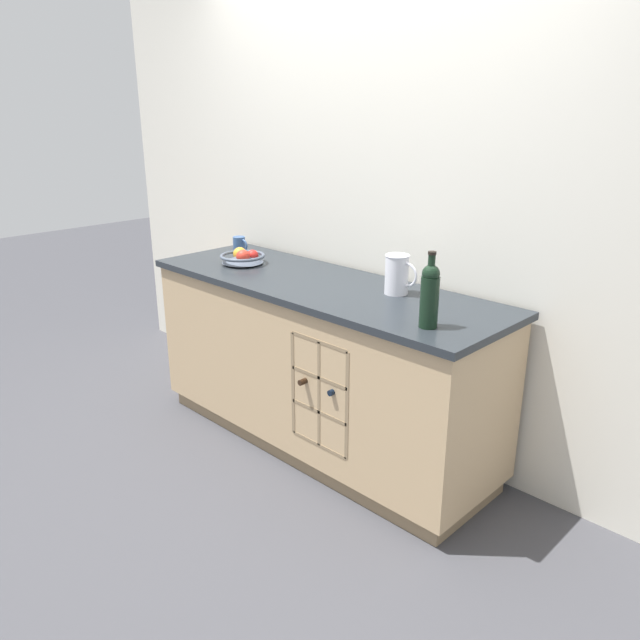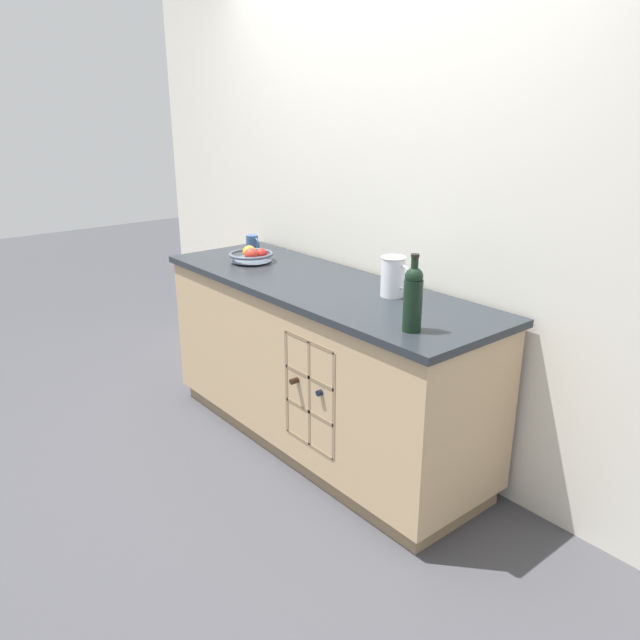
% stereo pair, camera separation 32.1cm
% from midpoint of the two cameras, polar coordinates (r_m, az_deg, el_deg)
% --- Properties ---
extents(ground_plane, '(14.00, 14.00, 0.00)m').
position_cam_midpoint_polar(ground_plane, '(3.51, -2.67, -11.09)').
color(ground_plane, '#424247').
extents(back_wall, '(4.40, 0.06, 2.55)m').
position_cam_midpoint_polar(back_wall, '(3.34, 1.85, 10.68)').
color(back_wall, silver).
rests_on(back_wall, ground_plane).
extents(kitchen_island, '(2.02, 0.68, 0.91)m').
position_cam_midpoint_polar(kitchen_island, '(3.30, -2.79, -4.15)').
color(kitchen_island, '#8B7354').
rests_on(kitchen_island, ground_plane).
extents(fruit_bowl, '(0.25, 0.25, 0.08)m').
position_cam_midpoint_polar(fruit_bowl, '(3.56, -9.65, 5.66)').
color(fruit_bowl, '#4C5666').
rests_on(fruit_bowl, kitchen_island).
extents(white_pitcher, '(0.18, 0.12, 0.19)m').
position_cam_midpoint_polar(white_pitcher, '(2.94, 3.99, 4.21)').
color(white_pitcher, white).
rests_on(white_pitcher, kitchen_island).
extents(ceramic_mug, '(0.11, 0.07, 0.10)m').
position_cam_midpoint_polar(ceramic_mug, '(3.83, -9.76, 6.77)').
color(ceramic_mug, '#385684').
rests_on(ceramic_mug, kitchen_island).
extents(standing_wine_bottle, '(0.08, 0.08, 0.31)m').
position_cam_midpoint_polar(standing_wine_bottle, '(2.49, 6.39, 2.33)').
color(standing_wine_bottle, black).
rests_on(standing_wine_bottle, kitchen_island).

